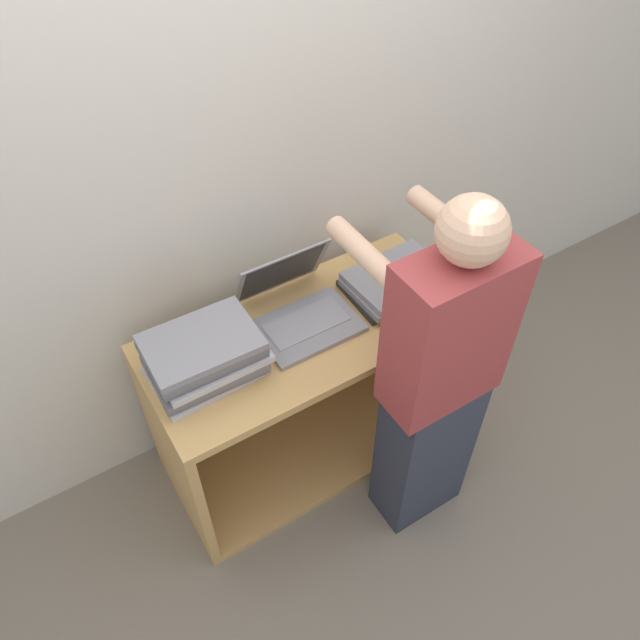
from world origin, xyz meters
TOP-DOWN VIEW (x-y plane):
  - ground_plane at (0.00, 0.00)m, footprint 12.00×12.00m
  - wall_back at (0.00, 0.67)m, footprint 8.00×0.05m
  - cart at (0.00, 0.36)m, footprint 1.24×0.57m
  - laptop_open at (0.00, 0.35)m, footprint 0.37×0.38m
  - laptop_stack_left at (-0.41, 0.28)m, footprint 0.39×0.28m
  - laptop_stack_right at (0.40, 0.29)m, footprint 0.39×0.28m
  - person at (0.24, -0.17)m, footprint 0.40×0.52m

SIDE VIEW (x-z plane):
  - ground_plane at x=0.00m, z-range 0.00..0.00m
  - cart at x=0.00m, z-range 0.00..0.78m
  - person at x=0.24m, z-range 0.00..1.55m
  - laptop_stack_right at x=0.40m, z-range 0.78..0.86m
  - laptop_open at x=0.00m, z-range 0.71..0.96m
  - laptop_stack_left at x=-0.41m, z-range 0.78..0.97m
  - wall_back at x=0.00m, z-range 0.00..2.40m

